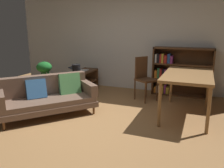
{
  "coord_description": "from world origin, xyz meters",
  "views": [
    {
      "loc": [
        1.79,
        -3.22,
        1.63
      ],
      "look_at": [
        0.28,
        0.58,
        0.62
      ],
      "focal_mm": 36.88,
      "sensor_mm": 36.0,
      "label": 1
    }
  ],
  "objects": [
    {
      "name": "desk_speaker",
      "position": [
        -1.04,
        1.56,
        0.66
      ],
      "size": [
        0.19,
        0.19,
        0.21
      ],
      "color": "black",
      "rests_on": "media_console"
    },
    {
      "name": "bookshelf",
      "position": [
        1.23,
        2.51,
        0.58
      ],
      "size": [
        1.4,
        0.34,
        1.17
      ],
      "color": "#56351E",
      "rests_on": "ground_plane"
    },
    {
      "name": "dining_chair_near",
      "position": [
        0.57,
        1.83,
        0.54
      ],
      "size": [
        0.55,
        0.55,
        0.98
      ],
      "color": "#56351E",
      "rests_on": "ground_plane"
    },
    {
      "name": "fabric_couch",
      "position": [
        -0.91,
        0.23,
        0.36
      ],
      "size": [
        1.72,
        1.82,
        0.75
      ],
      "color": "brown",
      "rests_on": "ground_plane"
    },
    {
      "name": "ground_plane",
      "position": [
        0.0,
        0.0,
        0.0
      ],
      "size": [
        8.16,
        8.16,
        0.0
      ],
      "primitive_type": "plane",
      "color": "#9E7042"
    },
    {
      "name": "dining_table",
      "position": [
        1.56,
        1.12,
        0.73
      ],
      "size": [
        0.85,
        1.5,
        0.81
      ],
      "color": "olive",
      "rests_on": "ground_plane"
    },
    {
      "name": "media_console",
      "position": [
        -1.06,
        1.77,
        0.27
      ],
      "size": [
        0.42,
        1.22,
        0.55
      ],
      "color": "#56351E",
      "rests_on": "ground_plane"
    },
    {
      "name": "back_wall_panel",
      "position": [
        0.0,
        2.7,
        1.35
      ],
      "size": [
        6.8,
        0.1,
        2.7
      ],
      "primitive_type": "cube",
      "color": "silver",
      "rests_on": "ground_plane"
    },
    {
      "name": "potted_floor_plant",
      "position": [
        -1.94,
        1.49,
        0.46
      ],
      "size": [
        0.45,
        0.4,
        0.8
      ],
      "color": "#9E9389",
      "rests_on": "ground_plane"
    },
    {
      "name": "open_laptop",
      "position": [
        -1.15,
        1.89,
        0.57
      ],
      "size": [
        0.48,
        0.36,
        0.1
      ],
      "color": "silver",
      "rests_on": "media_console"
    }
  ]
}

